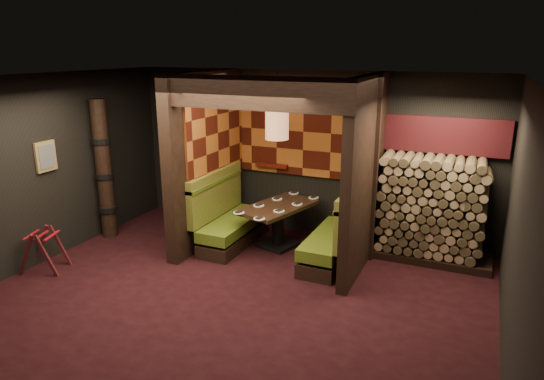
{
  "coord_description": "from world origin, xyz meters",
  "views": [
    {
      "loc": [
        2.82,
        -5.07,
        3.19
      ],
      "look_at": [
        0.0,
        1.3,
        1.15
      ],
      "focal_mm": 32.0,
      "sensor_mm": 36.0,
      "label": 1
    }
  ],
  "objects_px": {
    "luggage_rack": "(43,249)",
    "firewood_stack": "(437,210)",
    "dining_table": "(278,219)",
    "totem_column": "(104,171)",
    "booth_bench_right": "(337,238)",
    "booth_bench_left": "(228,221)",
    "pendant_lamp": "(277,125)"
  },
  "relations": [
    {
      "from": "firewood_stack",
      "to": "booth_bench_right",
      "type": "bearing_deg",
      "value": -152.65
    },
    {
      "from": "dining_table",
      "to": "firewood_stack",
      "type": "height_order",
      "value": "firewood_stack"
    },
    {
      "from": "booth_bench_right",
      "to": "dining_table",
      "type": "height_order",
      "value": "booth_bench_right"
    },
    {
      "from": "dining_table",
      "to": "luggage_rack",
      "type": "xyz_separation_m",
      "value": [
        -2.83,
        -2.24,
        -0.15
      ]
    },
    {
      "from": "booth_bench_left",
      "to": "luggage_rack",
      "type": "bearing_deg",
      "value": -134.83
    },
    {
      "from": "dining_table",
      "to": "totem_column",
      "type": "height_order",
      "value": "totem_column"
    },
    {
      "from": "totem_column",
      "to": "pendant_lamp",
      "type": "bearing_deg",
      "value": 13.92
    },
    {
      "from": "pendant_lamp",
      "to": "totem_column",
      "type": "distance_m",
      "value": 3.12
    },
    {
      "from": "pendant_lamp",
      "to": "booth_bench_right",
      "type": "bearing_deg",
      "value": -8.98
    },
    {
      "from": "pendant_lamp",
      "to": "luggage_rack",
      "type": "bearing_deg",
      "value": -142.21
    },
    {
      "from": "firewood_stack",
      "to": "dining_table",
      "type": "bearing_deg",
      "value": -168.83
    },
    {
      "from": "booth_bench_left",
      "to": "firewood_stack",
      "type": "relative_size",
      "value": 0.92
    },
    {
      "from": "booth_bench_left",
      "to": "firewood_stack",
      "type": "xyz_separation_m",
      "value": [
        3.25,
        0.7,
        0.42
      ]
    },
    {
      "from": "booth_bench_left",
      "to": "booth_bench_right",
      "type": "xyz_separation_m",
      "value": [
        1.89,
        0.0,
        0.0
      ]
    },
    {
      "from": "luggage_rack",
      "to": "firewood_stack",
      "type": "distance_m",
      "value": 5.94
    },
    {
      "from": "firewood_stack",
      "to": "booth_bench_left",
      "type": "bearing_deg",
      "value": -167.83
    },
    {
      "from": "luggage_rack",
      "to": "pendant_lamp",
      "type": "bearing_deg",
      "value": 37.79
    },
    {
      "from": "booth_bench_left",
      "to": "pendant_lamp",
      "type": "distance_m",
      "value": 1.85
    },
    {
      "from": "booth_bench_left",
      "to": "dining_table",
      "type": "relative_size",
      "value": 1.05
    },
    {
      "from": "booth_bench_left",
      "to": "firewood_stack",
      "type": "bearing_deg",
      "value": 12.17
    },
    {
      "from": "luggage_rack",
      "to": "firewood_stack",
      "type": "xyz_separation_m",
      "value": [
        5.26,
        2.72,
        0.48
      ]
    },
    {
      "from": "dining_table",
      "to": "totem_column",
      "type": "xyz_separation_m",
      "value": [
        -2.91,
        -0.77,
        0.7
      ]
    },
    {
      "from": "booth_bench_left",
      "to": "booth_bench_right",
      "type": "height_order",
      "value": "same"
    },
    {
      "from": "firewood_stack",
      "to": "luggage_rack",
      "type": "bearing_deg",
      "value": -152.63
    },
    {
      "from": "luggage_rack",
      "to": "totem_column",
      "type": "bearing_deg",
      "value": 93.11
    },
    {
      "from": "firewood_stack",
      "to": "pendant_lamp",
      "type": "bearing_deg",
      "value": -167.7
    },
    {
      "from": "totem_column",
      "to": "firewood_stack",
      "type": "height_order",
      "value": "totem_column"
    },
    {
      "from": "booth_bench_right",
      "to": "luggage_rack",
      "type": "bearing_deg",
      "value": -152.62
    },
    {
      "from": "booth_bench_left",
      "to": "dining_table",
      "type": "bearing_deg",
      "value": 15.08
    },
    {
      "from": "dining_table",
      "to": "totem_column",
      "type": "bearing_deg",
      "value": -165.15
    },
    {
      "from": "booth_bench_right",
      "to": "dining_table",
      "type": "xyz_separation_m",
      "value": [
        -1.08,
        0.22,
        0.09
      ]
    },
    {
      "from": "dining_table",
      "to": "totem_column",
      "type": "distance_m",
      "value": 3.09
    }
  ]
}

